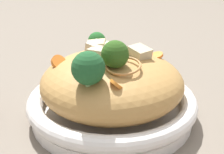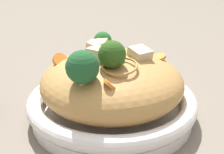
# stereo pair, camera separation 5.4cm
# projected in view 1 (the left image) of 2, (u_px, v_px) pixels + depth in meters

# --- Properties ---
(ground_plane) EXTENTS (3.00, 3.00, 0.00)m
(ground_plane) POSITION_uv_depth(u_px,v_px,m) (112.00, 116.00, 0.58)
(ground_plane) COLOR #74695C
(serving_bowl) EXTENTS (0.30, 0.30, 0.05)m
(serving_bowl) POSITION_uv_depth(u_px,v_px,m) (112.00, 105.00, 0.57)
(serving_bowl) COLOR white
(serving_bowl) RESTS_ON ground_plane
(noodle_heap) EXTENTS (0.25, 0.25, 0.11)m
(noodle_heap) POSITION_uv_depth(u_px,v_px,m) (112.00, 82.00, 0.55)
(noodle_heap) COLOR #B98949
(noodle_heap) RESTS_ON serving_bowl
(broccoli_florets) EXTENTS (0.15, 0.23, 0.08)m
(broccoli_florets) POSITION_uv_depth(u_px,v_px,m) (99.00, 58.00, 0.49)
(broccoli_florets) COLOR #99C371
(broccoli_florets) RESTS_ON serving_bowl
(carrot_coins) EXTENTS (0.17, 0.18, 0.02)m
(carrot_coins) POSITION_uv_depth(u_px,v_px,m) (100.00, 64.00, 0.53)
(carrot_coins) COLOR orange
(carrot_coins) RESTS_ON serving_bowl
(zucchini_slices) EXTENTS (0.11, 0.14, 0.03)m
(zucchini_slices) POSITION_uv_depth(u_px,v_px,m) (110.00, 53.00, 0.55)
(zucchini_slices) COLOR beige
(zucchini_slices) RESTS_ON serving_bowl
(chicken_chunks) EXTENTS (0.12, 0.08, 0.03)m
(chicken_chunks) POSITION_uv_depth(u_px,v_px,m) (107.00, 52.00, 0.54)
(chicken_chunks) COLOR #CDBC88
(chicken_chunks) RESTS_ON serving_bowl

